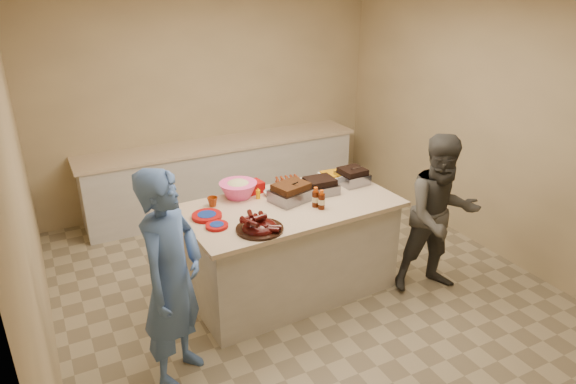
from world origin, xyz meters
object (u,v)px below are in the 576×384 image
roasting_pan (352,183)px  bbq_bottle_a (321,209)px  island (290,290)px  rib_platter (260,230)px  guest_blue (182,373)px  bbq_bottle_b (315,207)px  mustard_bottle (258,198)px  guest_gray (431,286)px  plastic_cup (213,206)px  coleslaw_bowl (239,197)px

roasting_pan → bbq_bottle_a: (-0.58, -0.38, 0.00)m
roasting_pan → island: bearing=-171.4°
rib_platter → guest_blue: bearing=-160.9°
bbq_bottle_b → mustard_bottle: bbq_bottle_b is taller
mustard_bottle → guest_gray: (1.50, -0.84, -0.93)m
guest_blue → plastic_cup: bearing=10.2°
bbq_bottle_b → plastic_cup: 0.93m
island → rib_platter: size_ratio=4.96×
rib_platter → mustard_bottle: rib_platter is taller
bbq_bottle_a → bbq_bottle_b: bbq_bottle_b is taller
bbq_bottle_b → guest_gray: (1.11, -0.43, -0.93)m
island → coleslaw_bowl: coleslaw_bowl is taller
rib_platter → plastic_cup: size_ratio=4.16×
roasting_pan → guest_blue: roasting_pan is taller
roasting_pan → guest_gray: bearing=-58.7°
island → mustard_bottle: mustard_bottle is taller
island → bbq_bottle_b: 0.96m
island → rib_platter: rib_platter is taller
island → coleslaw_bowl: (-0.36, 0.37, 0.93)m
island → coleslaw_bowl: 1.07m
coleslaw_bowl → plastic_cup: (-0.29, -0.09, 0.00)m
roasting_pan → coleslaw_bowl: size_ratio=0.76×
mustard_bottle → guest_gray: mustard_bottle is taller
coleslaw_bowl → plastic_cup: size_ratio=3.74×
roasting_pan → mustard_bottle: mustard_bottle is taller
roasting_pan → bbq_bottle_a: size_ratio=1.51×
bbq_bottle_a → guest_blue: bearing=-164.7°
rib_platter → guest_gray: bearing=-8.1°
roasting_pan → plastic_cup: (-1.43, 0.12, 0.00)m
guest_gray → roasting_pan: bearing=140.0°
guest_blue → bbq_bottle_a: bearing=-29.4°
island → bbq_bottle_a: 0.98m
bbq_bottle_b → coleslaw_bowl: bearing=135.5°
island → rib_platter: (-0.46, -0.34, 0.93)m
coleslaw_bowl → island: bearing=-45.7°
rib_platter → bbq_bottle_b: (0.64, 0.19, 0.00)m
island → bbq_bottle_a: bbq_bottle_a is taller
guest_blue → guest_gray: guest_gray is taller
plastic_cup → guest_gray: plastic_cup is taller
bbq_bottle_a → guest_blue: size_ratio=0.11×
roasting_pan → rib_platter: bearing=-160.9°
bbq_bottle_b → guest_blue: 1.80m
bbq_bottle_a → guest_blue: 1.80m
rib_platter → roasting_pan: (1.24, 0.50, 0.00)m
coleslaw_bowl → plastic_cup: coleslaw_bowl is taller
coleslaw_bowl → bbq_bottle_a: (0.56, -0.59, 0.00)m
coleslaw_bowl → guest_gray: coleslaw_bowl is taller
rib_platter → mustard_bottle: size_ratio=3.55×
rib_platter → roasting_pan: bearing=21.8°
rib_platter → roasting_pan: 1.34m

